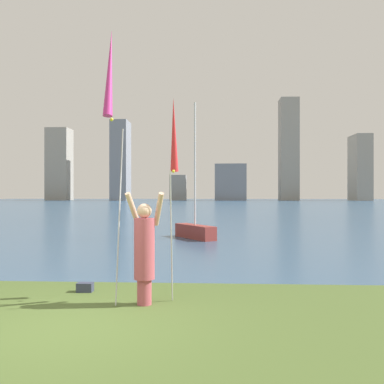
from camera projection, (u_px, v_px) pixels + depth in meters
ground at (198, 208)px, 57.32m from camera, size 120.00×138.00×0.12m
person at (144, 249)px, 7.73m from camera, size 0.75×0.55×2.04m
kite_flag_left at (110, 79)px, 7.16m from camera, size 0.16×1.25×4.79m
kite_flag_right at (174, 139)px, 8.26m from camera, size 0.16×0.87×3.85m
bag at (85, 287)px, 8.72m from camera, size 0.32×0.20×0.18m
sailboat_4 at (195, 229)px, 18.74m from camera, size 1.93×2.55×5.98m
skyline_tower_0 at (59, 164)px, 107.52m from camera, size 5.51×5.35×18.00m
skyline_tower_1 at (121, 161)px, 105.23m from camera, size 4.05×6.31×19.51m
skyline_tower_2 at (178, 188)px, 105.74m from camera, size 4.00×3.22×6.24m
skyline_tower_3 at (230, 182)px, 105.75m from camera, size 7.63×6.44×8.90m
skyline_tower_4 at (289, 150)px, 105.15m from camera, size 4.42×5.18×24.98m
skyline_tower_5 at (360, 168)px, 103.92m from camera, size 3.78×7.48×15.90m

